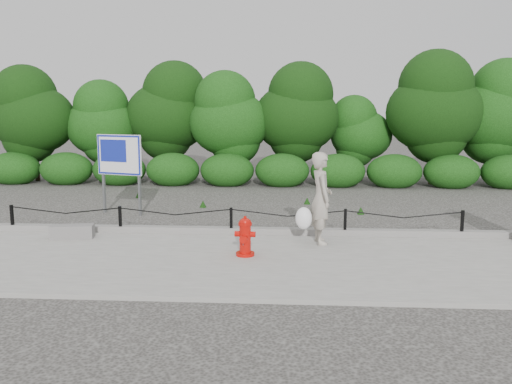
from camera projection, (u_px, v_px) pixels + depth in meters
The scene contains 9 objects.
ground at pixel (231, 238), 12.02m from camera, with size 90.00×90.00×0.00m, color #2D2B28.
sidewalk at pixel (220, 262), 10.04m from camera, with size 14.00×4.00×0.08m, color gray.
curb at pixel (232, 230), 12.04m from camera, with size 14.00×0.22×0.14m, color slate.
chain_barrier at pixel (231, 217), 11.95m from camera, with size 10.06×0.06×0.60m.
treeline at pixel (273, 114), 20.35m from camera, with size 20.54×3.75×4.75m.
fire_hydrant at pixel (245, 237), 10.25m from camera, with size 0.40×0.42×0.76m.
pedestrian at pixel (320, 199), 11.10m from camera, with size 0.81×0.77×1.89m.
concrete_block at pixel (72, 232), 11.63m from camera, with size 0.90×0.31×0.29m, color slate.
advertising_sign at pixel (119, 158), 14.32m from camera, with size 1.29×0.46×2.14m.
Camera 1 is at (1.29, -11.64, 2.93)m, focal length 38.00 mm.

